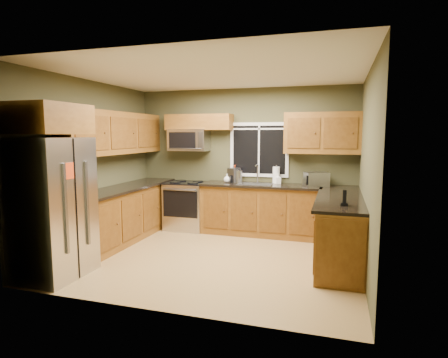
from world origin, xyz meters
The scene contains 29 objects.
floor centered at (0.00, 0.00, 0.00)m, with size 4.20×4.20×0.00m, color #A27E47.
ceiling centered at (0.00, 0.00, 2.70)m, with size 4.20×4.20×0.00m, color white.
back_wall centered at (0.00, 1.80, 1.35)m, with size 4.20×4.20×0.00m, color #434227.
front_wall centered at (0.00, -1.80, 1.35)m, with size 4.20×4.20×0.00m, color #434227.
left_wall centered at (-2.10, 0.00, 1.35)m, with size 3.60×3.60×0.00m, color #434227.
right_wall centered at (2.10, 0.00, 1.35)m, with size 3.60×3.60×0.00m, color #434227.
window centered at (0.30, 1.78, 1.55)m, with size 1.12×0.03×1.02m.
base_cabinets_left centered at (-1.80, 0.48, 0.45)m, with size 0.60×2.65×0.90m, color brown.
countertop_left centered at (-1.78, 0.48, 0.92)m, with size 0.65×2.65×0.04m, color black.
base_cabinets_back centered at (0.42, 1.50, 0.45)m, with size 2.17×0.60×0.90m, color brown.
countertop_back centered at (0.42, 1.48, 0.92)m, with size 2.17×0.65×0.04m, color black.
base_cabinets_peninsula centered at (1.80, 0.54, 0.45)m, with size 0.60×2.52×0.90m.
countertop_peninsula centered at (1.78, 0.55, 0.92)m, with size 0.65×2.50×0.04m, color black.
upper_cabinets_left centered at (-1.94, 0.48, 1.86)m, with size 0.33×2.65×0.72m, color brown.
upper_cabinets_back_left centered at (-0.85, 1.64, 2.07)m, with size 1.30×0.33×0.30m, color brown.
upper_cabinets_back_right centered at (1.45, 1.64, 1.86)m, with size 1.30×0.33×0.72m, color brown.
upper_cabinet_over_fridge centered at (-1.74, -1.30, 2.03)m, with size 0.72×0.90×0.38m, color brown.
refrigerator centered at (-1.74, -1.30, 0.90)m, with size 0.74×0.90×1.80m.
range centered at (-1.05, 1.47, 0.47)m, with size 0.76×0.69×0.94m.
microwave centered at (-1.05, 1.61, 1.73)m, with size 0.76×0.41×0.42m.
sink centered at (0.30, 1.49, 0.95)m, with size 0.60×0.42×0.36m.
toaster_oven centered at (1.38, 1.50, 1.06)m, with size 0.47×0.44×0.24m.
coffee_maker centered at (-0.13, 1.56, 1.07)m, with size 0.23×0.26×0.27m.
kettle centered at (-0.05, 1.58, 1.07)m, with size 0.17×0.17×0.28m.
paper_towel_roll centered at (0.65, 1.68, 1.09)m, with size 0.16×0.16×0.34m.
soap_bottle_a centered at (-0.15, 1.70, 1.10)m, with size 0.12×0.12×0.32m, color #EE4616.
soap_bottle_b centered at (0.70, 1.62, 1.03)m, with size 0.08×0.09×0.18m, color white.
soap_bottle_c centered at (-0.25, 1.52, 1.02)m, with size 0.13×0.13×0.16m, color white.
cordless_phone centered at (1.83, -0.25, 1.00)m, with size 0.09×0.09×0.20m.
Camera 1 is at (1.74, -5.15, 1.84)m, focal length 30.00 mm.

